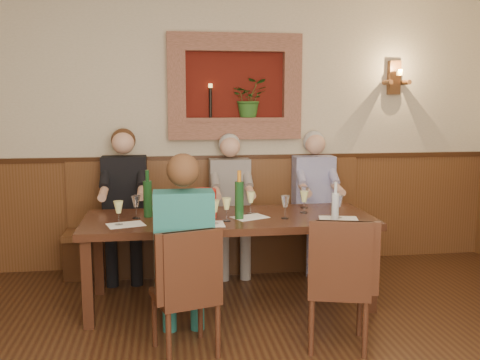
# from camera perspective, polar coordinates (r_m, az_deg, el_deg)

# --- Properties ---
(room_shell) EXTENTS (6.04, 6.04, 2.82)m
(room_shell) POSITION_cam_1_polar(r_m,az_deg,el_deg) (2.56, 4.00, 12.36)
(room_shell) COLOR #C5B895
(room_shell) RESTS_ON ground
(wainscoting) EXTENTS (6.02, 6.02, 1.15)m
(wainscoting) POSITION_cam_1_polar(r_m,az_deg,el_deg) (2.80, 3.71, -15.31)
(wainscoting) COLOR #583419
(wainscoting) RESTS_ON ground
(wall_niche) EXTENTS (1.36, 0.30, 1.06)m
(wall_niche) POSITION_cam_1_polar(r_m,az_deg,el_deg) (5.50, -0.12, 9.45)
(wall_niche) COLOR #53130B
(wall_niche) RESTS_ON ground
(wall_sconce) EXTENTS (0.25, 0.20, 0.35)m
(wall_sconce) POSITION_cam_1_polar(r_m,az_deg,el_deg) (5.96, 16.18, 10.36)
(wall_sconce) COLOR #583419
(wall_sconce) RESTS_ON ground
(dining_table) EXTENTS (2.40, 0.90, 0.75)m
(dining_table) POSITION_cam_1_polar(r_m,az_deg,el_deg) (4.51, -1.17, -4.84)
(dining_table) COLOR black
(dining_table) RESTS_ON ground
(bench) EXTENTS (3.00, 0.45, 1.11)m
(bench) POSITION_cam_1_polar(r_m,az_deg,el_deg) (5.50, -2.39, -6.12)
(bench) COLOR #381E0F
(bench) RESTS_ON ground
(chair_near_left) EXTENTS (0.49, 0.49, 0.90)m
(chair_near_left) POSITION_cam_1_polar(r_m,az_deg,el_deg) (3.76, -5.76, -14.31)
(chair_near_left) COLOR black
(chair_near_left) RESTS_ON ground
(chair_near_right) EXTENTS (0.51, 0.51, 0.94)m
(chair_near_right) POSITION_cam_1_polar(r_m,az_deg,el_deg) (3.89, 10.30, -13.39)
(chair_near_right) COLOR black
(chair_near_right) RESTS_ON ground
(person_bench_left) EXTENTS (0.43, 0.53, 1.45)m
(person_bench_left) POSITION_cam_1_polar(r_m,az_deg,el_deg) (5.32, -12.17, -3.80)
(person_bench_left) COLOR black
(person_bench_left) RESTS_ON ground
(person_bench_mid) EXTENTS (0.40, 0.50, 1.39)m
(person_bench_mid) POSITION_cam_1_polar(r_m,az_deg,el_deg) (5.35, -0.98, -3.82)
(person_bench_mid) COLOR #5A5452
(person_bench_mid) RESTS_ON ground
(person_bench_right) EXTENTS (0.41, 0.51, 1.41)m
(person_bench_right) POSITION_cam_1_polar(r_m,az_deg,el_deg) (5.53, 8.03, -3.41)
(person_bench_right) COLOR navy
(person_bench_right) RESTS_ON ground
(person_chair_front) EXTENTS (0.40, 0.49, 1.37)m
(person_chair_front) POSITION_cam_1_polar(r_m,az_deg,el_deg) (3.75, -5.99, -9.38)
(person_chair_front) COLOR #184755
(person_chair_front) RESTS_ON ground
(spittoon_bucket) EXTENTS (0.27, 0.27, 0.24)m
(spittoon_bucket) POSITION_cam_1_polar(r_m,az_deg,el_deg) (4.43, -3.89, -2.52)
(spittoon_bucket) COLOR red
(spittoon_bucket) RESTS_ON dining_table
(wine_bottle_green_a) EXTENTS (0.09, 0.09, 0.40)m
(wine_bottle_green_a) POSITION_cam_1_polar(r_m,az_deg,el_deg) (4.37, -0.08, -2.05)
(wine_bottle_green_a) COLOR #19471E
(wine_bottle_green_a) RESTS_ON dining_table
(wine_bottle_green_b) EXTENTS (0.07, 0.07, 0.39)m
(wine_bottle_green_b) POSITION_cam_1_polar(r_m,az_deg,el_deg) (4.51, -9.82, -1.87)
(wine_bottle_green_b) COLOR #19471E
(wine_bottle_green_b) RESTS_ON dining_table
(water_bottle) EXTENTS (0.08, 0.08, 0.33)m
(water_bottle) POSITION_cam_1_polar(r_m,az_deg,el_deg) (4.32, 10.12, -2.81)
(water_bottle) COLOR silver
(water_bottle) RESTS_ON dining_table
(tasting_sheet_a) EXTENTS (0.32, 0.27, 0.00)m
(tasting_sheet_a) POSITION_cam_1_polar(r_m,az_deg,el_deg) (4.28, -12.09, -4.68)
(tasting_sheet_a) COLOR white
(tasting_sheet_a) RESTS_ON dining_table
(tasting_sheet_b) EXTENTS (0.33, 0.29, 0.00)m
(tasting_sheet_b) POSITION_cam_1_polar(r_m,az_deg,el_deg) (4.45, 1.07, -3.99)
(tasting_sheet_b) COLOR white
(tasting_sheet_b) RESTS_ON dining_table
(tasting_sheet_c) EXTENTS (0.35, 0.29, 0.00)m
(tasting_sheet_c) POSITION_cam_1_polar(r_m,az_deg,el_deg) (4.46, 10.47, -4.11)
(tasting_sheet_c) COLOR white
(tasting_sheet_c) RESTS_ON dining_table
(tasting_sheet_d) EXTENTS (0.31, 0.22, 0.00)m
(tasting_sheet_d) POSITION_cam_1_polar(r_m,az_deg,el_deg) (4.21, -3.84, -4.74)
(tasting_sheet_d) COLOR white
(tasting_sheet_d) RESTS_ON dining_table
(wine_glass_0) EXTENTS (0.08, 0.08, 0.19)m
(wine_glass_0) POSITION_cam_1_polar(r_m,az_deg,el_deg) (4.27, -12.82, -3.46)
(wine_glass_0) COLOR #F3FA95
(wine_glass_0) RESTS_ON dining_table
(wine_glass_1) EXTENTS (0.08, 0.08, 0.19)m
(wine_glass_1) POSITION_cam_1_polar(r_m,az_deg,el_deg) (4.48, -11.02, -2.84)
(wine_glass_1) COLOR white
(wine_glass_1) RESTS_ON dining_table
(wine_glass_2) EXTENTS (0.08, 0.08, 0.19)m
(wine_glass_2) POSITION_cam_1_polar(r_m,az_deg,el_deg) (4.21, -8.38, -3.51)
(wine_glass_2) COLOR #F3FA95
(wine_glass_2) RESTS_ON dining_table
(wine_glass_3) EXTENTS (0.08, 0.08, 0.19)m
(wine_glass_3) POSITION_cam_1_polar(r_m,az_deg,el_deg) (4.49, -4.98, -2.70)
(wine_glass_3) COLOR white
(wine_glass_3) RESTS_ON dining_table
(wine_glass_4) EXTENTS (0.08, 0.08, 0.19)m
(wine_glass_4) POSITION_cam_1_polar(r_m,az_deg,el_deg) (4.30, -1.44, -3.17)
(wine_glass_4) COLOR #F3FA95
(wine_glass_4) RESTS_ON dining_table
(wine_glass_5) EXTENTS (0.08, 0.08, 0.19)m
(wine_glass_5) POSITION_cam_1_polar(r_m,az_deg,el_deg) (4.58, 1.14, -2.45)
(wine_glass_5) COLOR #F3FA95
(wine_glass_5) RESTS_ON dining_table
(wine_glass_6) EXTENTS (0.08, 0.08, 0.19)m
(wine_glass_6) POSITION_cam_1_polar(r_m,az_deg,el_deg) (4.41, 4.84, -2.90)
(wine_glass_6) COLOR white
(wine_glass_6) RESTS_ON dining_table
(wine_glass_7) EXTENTS (0.08, 0.08, 0.19)m
(wine_glass_7) POSITION_cam_1_polar(r_m,az_deg,el_deg) (4.65, 6.85, -2.34)
(wine_glass_7) COLOR #F3FA95
(wine_glass_7) RESTS_ON dining_table
(wine_glass_8) EXTENTS (0.08, 0.08, 0.19)m
(wine_glass_8) POSITION_cam_1_polar(r_m,az_deg,el_deg) (4.48, 10.47, -2.82)
(wine_glass_8) COLOR white
(wine_glass_8) RESTS_ON dining_table
(wine_glass_9) EXTENTS (0.08, 0.08, 0.19)m
(wine_glass_9) POSITION_cam_1_polar(r_m,az_deg,el_deg) (4.20, -2.71, -3.45)
(wine_glass_9) COLOR #F3FA95
(wine_glass_9) RESTS_ON dining_table
(wine_glass_10) EXTENTS (0.08, 0.08, 0.19)m
(wine_glass_10) POSITION_cam_1_polar(r_m,az_deg,el_deg) (4.86, 6.91, -1.86)
(wine_glass_10) COLOR white
(wine_glass_10) RESTS_ON dining_table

